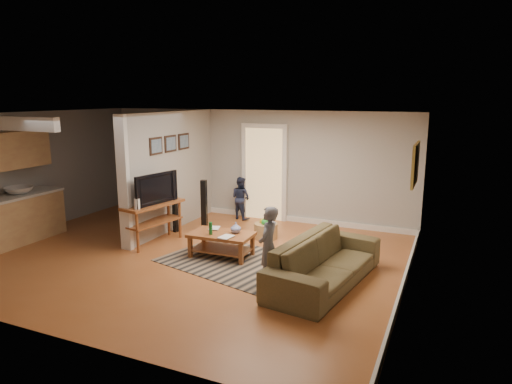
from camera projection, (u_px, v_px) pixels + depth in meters
ground at (185, 256)px, 8.15m from camera, size 7.50×7.50×0.00m
room_shell at (147, 169)px, 8.65m from camera, size 7.54×6.02×2.52m
area_rug at (235, 261)px, 7.90m from camera, size 2.74×2.27×0.01m
sofa at (324, 283)px, 6.98m from camera, size 1.31×2.53×0.70m
coffee_table at (222, 238)px, 8.08m from camera, size 1.13×0.69×0.66m
tv_console at (153, 207)px, 8.72m from camera, size 0.71×1.34×1.10m
speaker_left at (175, 212)px, 9.53m from camera, size 0.10×0.10×0.88m
speaker_right at (204, 207)px, 9.45m from camera, size 0.13×0.13×1.12m
toy_basket at (266, 230)px, 9.16m from camera, size 0.47×0.47×0.42m
child at (268, 285)px, 6.91m from camera, size 0.32×0.46×1.23m
toddler at (241, 219)px, 10.65m from camera, size 0.57×0.50×0.99m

